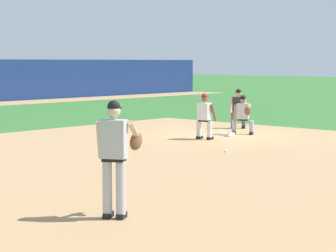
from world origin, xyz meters
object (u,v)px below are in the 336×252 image
object	(u,v)px
first_baseman	(243,113)
umpire	(238,107)
baserunner	(205,114)
first_base_bag	(227,134)
baseball	(225,151)
pitcher	(115,152)

from	to	relation	value
first_baseman	umpire	size ratio (longest dim) A/B	0.92
baserunner	umpire	distance (m)	3.74
first_base_bag	baserunner	bearing A→B (deg)	-173.90
first_base_bag	baseball	xyz separation A→B (m)	(-3.30, -2.45, -0.01)
first_baseman	baseball	bearing A→B (deg)	-150.28
baseball	first_baseman	distance (m)	4.51
baseball	umpire	xyz separation A→B (m)	(5.45, 3.56, 0.76)
first_baseman	umpire	xyz separation A→B (m)	(1.58, 1.35, 0.06)
baseball	umpire	distance (m)	6.56
pitcher	baserunner	xyz separation A→B (m)	(9.10, 5.61, -0.27)
umpire	first_baseman	bearing A→B (deg)	-139.40
baseball	pitcher	bearing A→B (deg)	-155.23
pitcher	umpire	world-z (taller)	pitcher
first_base_bag	first_baseman	xyz separation A→B (m)	(0.57, -0.24, 0.69)
baseball	first_baseman	xyz separation A→B (m)	(3.87, 2.21, 0.69)
baseball	first_baseman	size ratio (longest dim) A/B	0.06
baseball	umpire	bearing A→B (deg)	33.17
first_base_bag	umpire	xyz separation A→B (m)	(2.15, 1.11, 0.75)
first_baseman	umpire	bearing A→B (deg)	40.60
baseball	baserunner	world-z (taller)	baserunner
first_baseman	first_base_bag	bearing A→B (deg)	157.16
first_baseman	baserunner	world-z (taller)	baserunner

